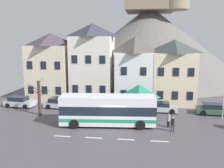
{
  "coord_description": "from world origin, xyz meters",
  "views": [
    {
      "loc": [
        3.08,
        -23.99,
        8.9
      ],
      "look_at": [
        -0.68,
        4.01,
        3.93
      ],
      "focal_mm": 39.88,
      "sensor_mm": 36.0,
      "label": 1
    }
  ],
  "objects_px": {
    "bare_tree_00": "(39,98)",
    "parked_car_00": "(19,102)",
    "pedestrian_00": "(173,123)",
    "townhouse_03": "(173,72)",
    "hilltop_castle": "(149,41)",
    "townhouse_00": "(52,66)",
    "townhouse_02": "(135,70)",
    "public_bench": "(149,109)",
    "parked_car_03": "(160,107)",
    "pedestrian_01": "(168,120)",
    "transit_bus": "(108,111)",
    "parked_car_01": "(60,103)",
    "bus_shelter": "(139,91)",
    "parked_car_02": "(215,109)",
    "townhouse_01": "(93,63)"
  },
  "relations": [
    {
      "from": "bare_tree_00",
      "to": "bus_shelter",
      "type": "bearing_deg",
      "value": 3.87
    },
    {
      "from": "townhouse_00",
      "to": "townhouse_03",
      "type": "height_order",
      "value": "townhouse_00"
    },
    {
      "from": "hilltop_castle",
      "to": "bus_shelter",
      "type": "xyz_separation_m",
      "value": [
        -1.4,
        -31.36,
        -5.57
      ]
    },
    {
      "from": "townhouse_03",
      "to": "pedestrian_01",
      "type": "distance_m",
      "value": 11.48
    },
    {
      "from": "hilltop_castle",
      "to": "parked_car_02",
      "type": "bearing_deg",
      "value": -75.04
    },
    {
      "from": "pedestrian_00",
      "to": "bare_tree_00",
      "type": "relative_size",
      "value": 0.35
    },
    {
      "from": "transit_bus",
      "to": "parked_car_00",
      "type": "xyz_separation_m",
      "value": [
        -13.0,
        5.79,
        -0.92
      ]
    },
    {
      "from": "bare_tree_00",
      "to": "townhouse_01",
      "type": "bearing_deg",
      "value": 59.7
    },
    {
      "from": "transit_bus",
      "to": "parked_car_03",
      "type": "height_order",
      "value": "transit_bus"
    },
    {
      "from": "townhouse_01",
      "to": "bus_shelter",
      "type": "distance_m",
      "value": 10.52
    },
    {
      "from": "townhouse_02",
      "to": "townhouse_03",
      "type": "xyz_separation_m",
      "value": [
        5.52,
        0.17,
        -0.22
      ]
    },
    {
      "from": "bare_tree_00",
      "to": "pedestrian_00",
      "type": "bearing_deg",
      "value": -13.0
    },
    {
      "from": "parked_car_00",
      "to": "pedestrian_01",
      "type": "xyz_separation_m",
      "value": [
        19.32,
        -5.54,
        0.11
      ]
    },
    {
      "from": "townhouse_00",
      "to": "townhouse_02",
      "type": "relative_size",
      "value": 1.05
    },
    {
      "from": "parked_car_03",
      "to": "townhouse_03",
      "type": "bearing_deg",
      "value": 69.89
    },
    {
      "from": "parked_car_01",
      "to": "public_bench",
      "type": "bearing_deg",
      "value": 3.81
    },
    {
      "from": "hilltop_castle",
      "to": "parked_car_03",
      "type": "bearing_deg",
      "value": -87.53
    },
    {
      "from": "hilltop_castle",
      "to": "bare_tree_00",
      "type": "height_order",
      "value": "hilltop_castle"
    },
    {
      "from": "parked_car_00",
      "to": "public_bench",
      "type": "distance_m",
      "value": 17.43
    },
    {
      "from": "hilltop_castle",
      "to": "bare_tree_00",
      "type": "relative_size",
      "value": 9.75
    },
    {
      "from": "townhouse_03",
      "to": "bus_shelter",
      "type": "relative_size",
      "value": 2.31
    },
    {
      "from": "bare_tree_00",
      "to": "parked_car_00",
      "type": "bearing_deg",
      "value": 142.72
    },
    {
      "from": "townhouse_03",
      "to": "bare_tree_00",
      "type": "xyz_separation_m",
      "value": [
        -16.45,
        -8.53,
        -2.34
      ]
    },
    {
      "from": "bus_shelter",
      "to": "parked_car_02",
      "type": "xyz_separation_m",
      "value": [
        9.16,
        2.31,
        -2.48
      ]
    },
    {
      "from": "hilltop_castle",
      "to": "transit_bus",
      "type": "distance_m",
      "value": 35.65
    },
    {
      "from": "parked_car_01",
      "to": "bare_tree_00",
      "type": "height_order",
      "value": "bare_tree_00"
    },
    {
      "from": "parked_car_03",
      "to": "public_bench",
      "type": "distance_m",
      "value": 1.47
    },
    {
      "from": "townhouse_00",
      "to": "townhouse_03",
      "type": "distance_m",
      "value": 18.08
    },
    {
      "from": "parked_car_03",
      "to": "pedestrian_01",
      "type": "xyz_separation_m",
      "value": [
        0.5,
        -5.6,
        0.19
      ]
    },
    {
      "from": "bus_shelter",
      "to": "pedestrian_01",
      "type": "distance_m",
      "value": 4.95
    },
    {
      "from": "parked_car_03",
      "to": "pedestrian_01",
      "type": "bearing_deg",
      "value": -83.92
    },
    {
      "from": "townhouse_03",
      "to": "hilltop_castle",
      "type": "xyz_separation_m",
      "value": [
        -3.23,
        23.63,
        4.19
      ]
    },
    {
      "from": "townhouse_01",
      "to": "hilltop_castle",
      "type": "relative_size",
      "value": 0.26
    },
    {
      "from": "parked_car_00",
      "to": "parked_car_03",
      "type": "distance_m",
      "value": 18.81
    },
    {
      "from": "townhouse_00",
      "to": "townhouse_02",
      "type": "distance_m",
      "value": 12.57
    },
    {
      "from": "pedestrian_00",
      "to": "bare_tree_00",
      "type": "bearing_deg",
      "value": 167.0
    },
    {
      "from": "townhouse_03",
      "to": "transit_bus",
      "type": "bearing_deg",
      "value": -125.3
    },
    {
      "from": "townhouse_00",
      "to": "hilltop_castle",
      "type": "bearing_deg",
      "value": 57.74
    },
    {
      "from": "townhouse_03",
      "to": "public_bench",
      "type": "relative_size",
      "value": 6.33
    },
    {
      "from": "hilltop_castle",
      "to": "bare_tree_00",
      "type": "bearing_deg",
      "value": -112.35
    },
    {
      "from": "pedestrian_00",
      "to": "townhouse_03",
      "type": "bearing_deg",
      "value": 84.37
    },
    {
      "from": "hilltop_castle",
      "to": "townhouse_00",
      "type": "bearing_deg",
      "value": -122.26
    },
    {
      "from": "hilltop_castle",
      "to": "pedestrian_00",
      "type": "xyz_separation_m",
      "value": [
        2.04,
        -35.68,
        -7.81
      ]
    },
    {
      "from": "transit_bus",
      "to": "parked_car_02",
      "type": "distance_m",
      "value": 13.57
    },
    {
      "from": "bus_shelter",
      "to": "parked_car_02",
      "type": "relative_size",
      "value": 0.83
    },
    {
      "from": "parked_car_01",
      "to": "bare_tree_00",
      "type": "relative_size",
      "value": 0.96
    },
    {
      "from": "transit_bus",
      "to": "pedestrian_00",
      "type": "bearing_deg",
      "value": -14.1
    },
    {
      "from": "townhouse_00",
      "to": "transit_bus",
      "type": "xyz_separation_m",
      "value": [
        10.28,
        -11.11,
        -3.37
      ]
    },
    {
      "from": "townhouse_02",
      "to": "public_bench",
      "type": "distance_m",
      "value": 7.23
    },
    {
      "from": "public_bench",
      "to": "bare_tree_00",
      "type": "bearing_deg",
      "value": -167.4
    }
  ]
}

